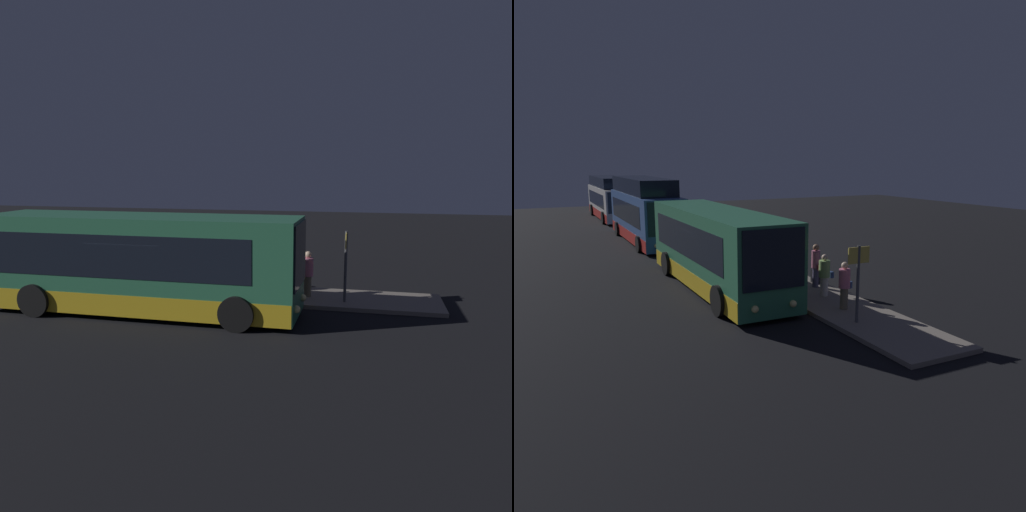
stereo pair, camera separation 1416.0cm
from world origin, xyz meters
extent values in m
plane|color=black|center=(0.00, 0.00, 0.00)|extent=(80.00, 80.00, 0.00)
cube|color=slate|center=(0.00, 2.90, 0.07)|extent=(20.00, 2.59, 0.15)
cube|color=#2D704C|center=(0.08, 0.03, 1.73)|extent=(10.47, 2.50, 3.07)
cube|color=gold|center=(0.08, 0.03, 0.54)|extent=(10.42, 2.52, 0.70)
cube|color=black|center=(-0.18, 0.03, 2.09)|extent=(8.59, 2.53, 1.35)
cube|color=black|center=(5.34, 0.03, 2.18)|extent=(0.06, 2.20, 1.97)
sphere|color=#F9E58C|center=(5.36, 0.71, 0.64)|extent=(0.24, 0.24, 0.24)
sphere|color=#F9E58C|center=(5.36, -0.66, 0.64)|extent=(0.24, 0.24, 0.24)
cylinder|color=black|center=(3.64, 1.28, 0.54)|extent=(1.09, 0.30, 1.09)
cylinder|color=black|center=(3.64, -1.22, 0.54)|extent=(1.09, 0.30, 1.09)
cylinder|color=black|center=(-3.16, 1.28, 0.54)|extent=(1.09, 0.30, 1.09)
cylinder|color=black|center=(-3.16, -1.22, 0.54)|extent=(1.09, 0.30, 1.09)
cylinder|color=silver|center=(3.48, 3.10, 0.51)|extent=(0.36, 0.36, 0.73)
cylinder|color=#8CB766|center=(3.48, 3.10, 1.20)|extent=(0.51, 0.51, 0.64)
sphere|color=beige|center=(3.48, 3.10, 1.64)|extent=(0.24, 0.24, 0.24)
cube|color=#334C7F|center=(3.41, 3.40, 0.93)|extent=(0.30, 0.20, 0.24)
cylinder|color=#6B604C|center=(5.25, 2.79, 0.53)|extent=(0.38, 0.38, 0.76)
cylinder|color=#CC6B8C|center=(5.25, 2.79, 1.24)|extent=(0.54, 0.54, 0.66)
sphere|color=beige|center=(5.25, 2.79, 1.70)|extent=(0.25, 0.25, 0.25)
cube|color=#334C7F|center=(5.10, 3.05, 0.96)|extent=(0.31, 0.26, 0.24)
cylinder|color=#4C476B|center=(2.21, 3.49, 0.55)|extent=(0.31, 0.31, 0.81)
cylinder|color=#CC6B8C|center=(2.21, 3.49, 1.31)|extent=(0.44, 0.44, 0.70)
sphere|color=#9E7051|center=(2.21, 3.49, 1.79)|extent=(0.26, 0.26, 0.26)
cube|color=maroon|center=(2.48, 3.57, 1.00)|extent=(0.22, 0.31, 0.24)
cube|color=black|center=(1.66, 3.86, 0.43)|extent=(0.45, 0.28, 0.57)
cylinder|color=black|center=(1.66, 3.86, 0.84)|extent=(0.02, 0.02, 0.24)
cylinder|color=#4C4C51|center=(6.62, 2.35, 1.40)|extent=(0.10, 0.10, 2.50)
cube|color=#E5C64C|center=(6.62, 2.35, 2.34)|extent=(0.04, 0.79, 0.52)
camera|label=1|loc=(7.41, -14.90, 4.81)|focal=35.00mm
camera|label=2|loc=(19.10, -6.93, 5.33)|focal=35.00mm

